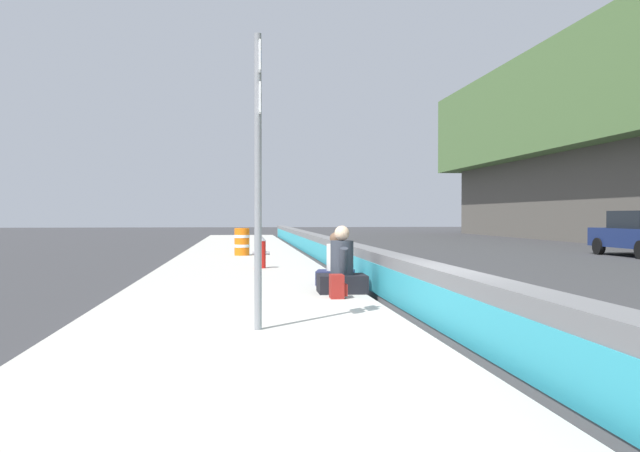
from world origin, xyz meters
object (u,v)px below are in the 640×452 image
at_px(route_sign_post, 258,160).
at_px(backpack, 337,287).
at_px(fire_hydrant, 261,251).
at_px(seated_person_middle, 335,268).
at_px(construction_barrel, 242,242).
at_px(seated_person_foreground, 342,272).

xyz_separation_m(route_sign_post, backpack, (2.98, -1.39, -1.88)).
distance_m(route_sign_post, backpack, 3.79).
bearing_deg(fire_hydrant, backpack, -170.72).
xyz_separation_m(route_sign_post, fire_hydrant, (9.65, -0.31, -1.62)).
height_order(route_sign_post, backpack, route_sign_post).
bearing_deg(backpack, fire_hydrant, 9.28).
relative_size(seated_person_middle, construction_barrel, 1.11).
bearing_deg(fire_hydrant, route_sign_post, 178.19).
bearing_deg(backpack, seated_person_middle, -7.12).
bearing_deg(construction_barrel, fire_hydrant, -175.04).
distance_m(backpack, construction_barrel, 12.58).
height_order(backpack, construction_barrel, construction_barrel).
xyz_separation_m(seated_person_middle, backpack, (-2.25, 0.28, -0.13)).
relative_size(seated_person_foreground, backpack, 3.03).
bearing_deg(seated_person_foreground, backpack, 166.32).
height_order(route_sign_post, seated_person_middle, route_sign_post).
relative_size(route_sign_post, construction_barrel, 3.79).
height_order(route_sign_post, fire_hydrant, route_sign_post).
bearing_deg(construction_barrel, route_sign_post, -179.26).
bearing_deg(seated_person_foreground, construction_barrel, 8.75).
bearing_deg(route_sign_post, seated_person_middle, -17.75).
relative_size(fire_hydrant, backpack, 2.20).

